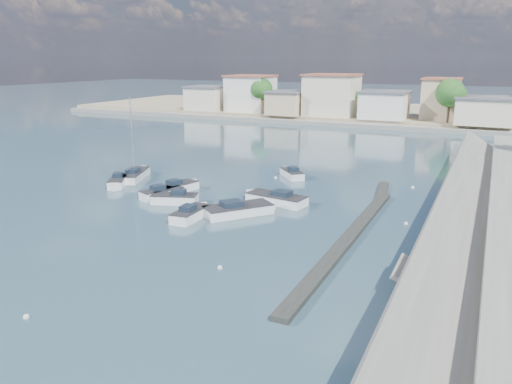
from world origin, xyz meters
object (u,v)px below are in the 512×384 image
at_px(motorboat_g, 117,183).
at_px(motorboat_h, 241,210).
at_px(motorboat_e, 179,188).
at_px(motorboat_c, 274,199).
at_px(motorboat_d, 172,199).
at_px(motorboat_a, 192,214).
at_px(motorboat_b, 164,193).
at_px(sailboat, 135,175).
at_px(motorboat_f, 291,174).

height_order(motorboat_g, motorboat_h, same).
xyz_separation_m(motorboat_e, motorboat_g, (-6.93, -1.05, 0.00)).
bearing_deg(motorboat_h, motorboat_c, 75.68).
distance_m(motorboat_d, motorboat_e, 4.17).
height_order(motorboat_d, motorboat_e, same).
distance_m(motorboat_a, motorboat_c, 8.27).
relative_size(motorboat_a, motorboat_d, 0.99).
bearing_deg(motorboat_g, motorboat_c, 4.33).
bearing_deg(motorboat_c, motorboat_d, -154.30).
bearing_deg(motorboat_c, motorboat_a, -121.39).
height_order(motorboat_b, motorboat_h, same).
xyz_separation_m(motorboat_a, motorboat_b, (-5.92, 4.34, -0.00)).
distance_m(motorboat_e, motorboat_g, 7.01).
height_order(motorboat_b, motorboat_d, same).
distance_m(motorboat_d, sailboat, 11.24).
bearing_deg(motorboat_d, motorboat_h, -2.48).
relative_size(motorboat_b, motorboat_e, 0.92).
bearing_deg(motorboat_f, sailboat, -152.80).
distance_m(motorboat_a, motorboat_f, 17.39).
bearing_deg(motorboat_h, sailboat, 157.97).
bearing_deg(motorboat_g, motorboat_d, -17.53).
height_order(motorboat_a, sailboat, sailboat).
bearing_deg(motorboat_c, motorboat_h, -104.32).
height_order(motorboat_a, motorboat_d, same).
bearing_deg(motorboat_a, motorboat_h, 40.28).
relative_size(motorboat_f, motorboat_g, 0.93).
xyz_separation_m(motorboat_b, motorboat_g, (-6.83, 1.43, 0.00)).
bearing_deg(motorboat_f, motorboat_e, -126.75).
relative_size(motorboat_c, motorboat_h, 1.06).
height_order(motorboat_b, motorboat_f, same).
relative_size(motorboat_a, motorboat_c, 0.74).
distance_m(motorboat_d, motorboat_f, 15.49).
distance_m(motorboat_b, motorboat_e, 2.47).
bearing_deg(motorboat_d, motorboat_a, -36.55).
bearing_deg(motorboat_h, motorboat_f, 94.73).
xyz_separation_m(motorboat_e, sailboat, (-7.51, 2.59, 0.04)).
distance_m(motorboat_g, sailboat, 3.68).
bearing_deg(motorboat_g, motorboat_a, -24.32).
relative_size(motorboat_e, motorboat_g, 1.20).
bearing_deg(motorboat_a, motorboat_e, 130.51).
height_order(motorboat_c, motorboat_d, same).
relative_size(motorboat_e, sailboat, 0.55).
xyz_separation_m(motorboat_a, motorboat_g, (-12.75, 5.76, 0.00)).
bearing_deg(motorboat_a, motorboat_c, 58.61).
height_order(motorboat_c, motorboat_g, same).
distance_m(motorboat_c, motorboat_d, 9.30).
bearing_deg(motorboat_e, motorboat_f, 53.25).
distance_m(motorboat_a, motorboat_g, 14.00).
bearing_deg(motorboat_d, motorboat_e, 114.70).
relative_size(motorboat_a, motorboat_b, 1.02).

